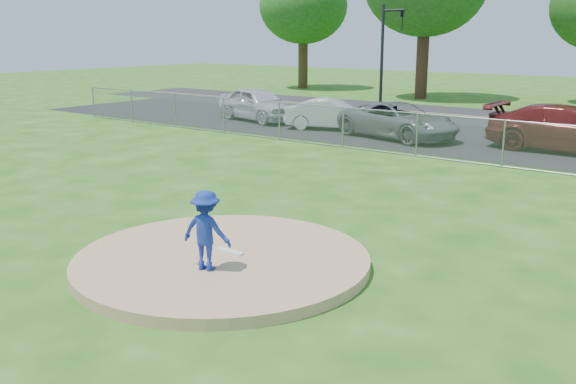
# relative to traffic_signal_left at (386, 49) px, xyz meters

# --- Properties ---
(ground) EXTENTS (120.00, 120.00, 0.00)m
(ground) POSITION_rel_traffic_signal_left_xyz_m (8.76, -12.00, -3.36)
(ground) COLOR #215212
(ground) RESTS_ON ground
(pitchers_mound) EXTENTS (5.40, 5.40, 0.20)m
(pitchers_mound) POSITION_rel_traffic_signal_left_xyz_m (8.76, -22.00, -3.26)
(pitchers_mound) COLOR tan
(pitchers_mound) RESTS_ON ground
(pitching_rubber) EXTENTS (0.60, 0.15, 0.04)m
(pitching_rubber) POSITION_rel_traffic_signal_left_xyz_m (8.76, -21.80, -3.14)
(pitching_rubber) COLOR white
(pitching_rubber) RESTS_ON pitchers_mound
(chain_link_fence) EXTENTS (40.00, 0.06, 1.50)m
(chain_link_fence) POSITION_rel_traffic_signal_left_xyz_m (8.76, -10.00, -2.61)
(chain_link_fence) COLOR gray
(chain_link_fence) RESTS_ON ground
(parking_lot) EXTENTS (50.00, 8.00, 0.01)m
(parking_lot) POSITION_rel_traffic_signal_left_xyz_m (8.76, -5.50, -3.36)
(parking_lot) COLOR black
(parking_lot) RESTS_ON ground
(street) EXTENTS (60.00, 7.00, 0.01)m
(street) POSITION_rel_traffic_signal_left_xyz_m (8.76, 2.00, -3.36)
(street) COLOR #232326
(street) RESTS_ON ground
(traffic_signal_left) EXTENTS (1.28, 0.20, 5.60)m
(traffic_signal_left) POSITION_rel_traffic_signal_left_xyz_m (0.00, 0.00, 0.00)
(traffic_signal_left) COLOR black
(traffic_signal_left) RESTS_ON ground
(pitcher) EXTENTS (0.99, 0.71, 1.39)m
(pitcher) POSITION_rel_traffic_signal_left_xyz_m (9.04, -22.67, -2.47)
(pitcher) COLOR navy
(pitcher) RESTS_ON pitchers_mound
(traffic_cone) EXTENTS (0.35, 0.35, 0.68)m
(traffic_cone) POSITION_rel_traffic_signal_left_xyz_m (2.87, -6.49, -3.01)
(traffic_cone) COLOR #F6420C
(traffic_cone) RESTS_ON parking_lot
(parked_car_silver) EXTENTS (5.09, 3.02, 1.63)m
(parked_car_silver) POSITION_rel_traffic_signal_left_xyz_m (-3.63, -6.05, -2.54)
(parked_car_silver) COLOR silver
(parked_car_silver) RESTS_ON parking_lot
(parked_car_white) EXTENTS (4.28, 2.77, 1.33)m
(parked_car_white) POSITION_rel_traffic_signal_left_xyz_m (0.86, -6.37, -2.69)
(parked_car_white) COLOR silver
(parked_car_white) RESTS_ON parking_lot
(parked_car_gray) EXTENTS (5.59, 3.54, 1.44)m
(parked_car_gray) POSITION_rel_traffic_signal_left_xyz_m (4.38, -6.79, -2.63)
(parked_car_gray) COLOR slate
(parked_car_gray) RESTS_ON parking_lot
(parked_car_darkred) EXTENTS (5.72, 2.36, 1.66)m
(parked_car_darkred) POSITION_rel_traffic_signal_left_xyz_m (10.70, -5.92, -2.52)
(parked_car_darkred) COLOR maroon
(parked_car_darkred) RESTS_ON parking_lot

